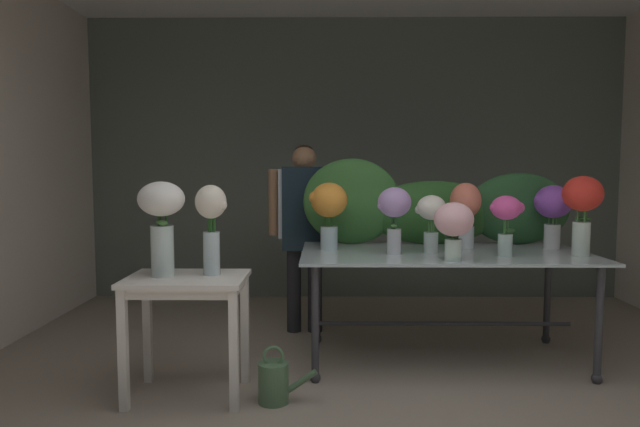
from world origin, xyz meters
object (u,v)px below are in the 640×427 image
Objects in this scene: vase_violet_lilies at (552,207)px; vase_white_roses_tall at (162,218)px; florist at (304,218)px; vase_ivory_roses at (431,216)px; watering_can at (274,382)px; vase_sunset_peonies at (329,206)px; vase_scarlet_carnations at (582,204)px; vase_fuchsia_snapdragons at (506,216)px; side_table_white at (187,294)px; vase_blush_freesia at (454,224)px; vase_coral_stock at (466,209)px; vase_lilac_hydrangea at (394,210)px; display_table_glass at (444,266)px; vase_cream_lisianthus_tall at (212,220)px.

vase_violet_lilies is 0.82× the size of vase_white_roses_tall.
florist is 1.19m from vase_ivory_roses.
watering_can is at bearing -94.89° from florist.
vase_scarlet_carnations is (1.70, -0.26, 0.04)m from vase_sunset_peonies.
vase_sunset_peonies is (-1.19, 0.29, 0.04)m from vase_fuchsia_snapdragons.
vase_scarlet_carnations reaches higher than side_table_white.
vase_blush_freesia is 1.47m from watering_can.
vase_sunset_peonies is 0.90× the size of vase_scarlet_carnations.
vase_fuchsia_snapdragons is 1.16× the size of watering_can.
vase_scarlet_carnations is at bearing -77.40° from vase_violet_lilies.
vase_sunset_peonies is 1.21× the size of vase_ivory_roses.
vase_violet_lilies is at bearing 11.87° from vase_ivory_roses.
vase_coral_stock is 0.85× the size of vase_white_roses_tall.
vase_ivory_roses is at bearing -39.40° from florist.
vase_blush_freesia is (0.34, -0.28, -0.07)m from vase_lilac_hydrangea.
watering_can is (-1.96, -0.88, -0.97)m from vase_violet_lilies.
side_table_white is 1.58× the size of vase_violet_lilies.
vase_coral_stock is at bearing -23.68° from florist.
florist reaches higher than vase_lilac_hydrangea.
vase_lilac_hydrangea is 1.54m from vase_white_roses_tall.
display_table_glass is 1.28× the size of florist.
vase_violet_lilies reaches higher than side_table_white.
vase_lilac_hydrangea is 0.95× the size of vase_sunset_peonies.
vase_coral_stock is 0.61m from vase_blush_freesia.
vase_violet_lilies reaches higher than vase_lilac_hydrangea.
florist is 3.89× the size of vase_ivory_roses.
florist is 1.92m from vase_violet_lilies.
vase_sunset_peonies is at bearing 68.47° from watering_can.
florist is 1.39m from vase_cream_lisianthus_tall.
florist is 1.48m from vase_blush_freesia.
side_table_white is 1.82× the size of vase_ivory_roses.
vase_scarlet_carnations is (1.26, -0.05, 0.05)m from vase_lilac_hydrangea.
watering_can is (0.53, -0.10, -0.50)m from side_table_white.
vase_scarlet_carnations is at bearing -26.34° from vase_coral_stock.
vase_scarlet_carnations reaches higher than vase_coral_stock.
vase_ivory_roses is (-0.92, -0.19, -0.04)m from vase_violet_lilies.
watering_can is (-0.32, -0.82, -0.98)m from vase_sunset_peonies.
vase_sunset_peonies is at bearing -71.98° from florist.
vase_white_roses_tall reaches higher than vase_fuchsia_snapdragons.
vase_coral_stock is 2.16m from vase_white_roses_tall.
florist is 3.25× the size of vase_coral_stock.
display_table_glass is 0.47m from vase_coral_stock.
vase_coral_stock is at bearing 27.47° from vase_lilac_hydrangea.
vase_ivory_roses is 1.55m from watering_can.
vase_white_roses_tall is 1.18m from watering_can.
vase_fuchsia_snapdragons is 1.22m from vase_sunset_peonies.
vase_coral_stock is 0.89× the size of vase_cream_lisianthus_tall.
vase_lilac_hydrangea reaches higher than vase_fuchsia_snapdragons.
vase_sunset_peonies is 1.01m from vase_coral_stock.
vase_blush_freesia is 0.36m from vase_ivory_roses.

